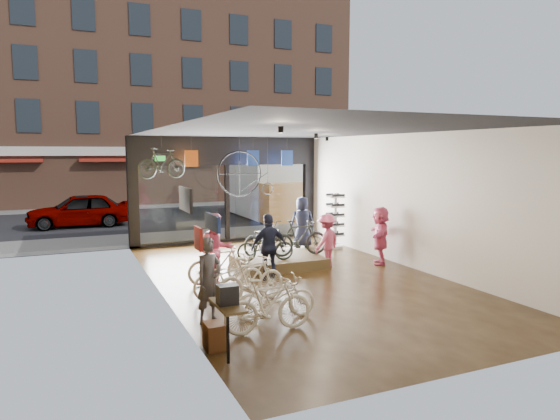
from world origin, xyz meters
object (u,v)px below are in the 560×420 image
floor_bike_4 (229,276)px  hung_bike (162,163)px  display_platform (278,262)px  customer_5 (380,235)px  customer_1 (217,250)px  sunglasses_rack (335,221)px  floor_bike_1 (268,305)px  display_bike_left (265,246)px  floor_bike_2 (275,297)px  street_car (79,210)px  customer_3 (327,241)px  floor_bike_5 (220,264)px  display_bike_mid (300,238)px  box_truck (269,192)px  penny_farthing (249,175)px  floor_bike_3 (251,280)px  customer_0 (209,280)px  customer_2 (269,247)px  customer_4 (302,222)px  display_bike_right (263,237)px

floor_bike_4 → hung_bike: size_ratio=1.11×
display_platform → customer_5: customer_5 is taller
customer_1 → sunglasses_rack: (5.08, 3.11, 0.04)m
floor_bike_1 → display_bike_left: (1.68, 4.33, 0.20)m
floor_bike_2 → floor_bike_4: (-0.38, 1.83, 0.03)m
display_platform → street_car: bearing=115.1°
customer_3 → customer_1: bearing=-17.6°
floor_bike_5 → customer_1: 0.50m
display_bike_mid → sunglasses_rack: 2.97m
box_truck → penny_farthing: size_ratio=3.57×
display_bike_mid → penny_farthing: 3.50m
floor_bike_1 → floor_bike_3: size_ratio=0.98×
customer_0 → floor_bike_4: bearing=30.3°
customer_5 → floor_bike_3: bearing=-34.6°
customer_3 → floor_bike_1: bearing=20.6°
floor_bike_1 → box_truck: bearing=-21.4°
customer_5 → penny_farthing: (-2.71, 3.74, 1.65)m
hung_bike → display_bike_mid: bearing=-146.9°
display_platform → floor_bike_1: bearing=-115.4°
display_bike_left → sunglasses_rack: bearing=-45.6°
customer_2 → floor_bike_2: bearing=65.9°
floor_bike_1 → customer_3: 5.35m
floor_bike_1 → display_platform: (2.24, 4.70, -0.36)m
street_car → customer_5: size_ratio=2.54×
floor_bike_3 → display_platform: bearing=-46.3°
floor_bike_3 → customer_0: size_ratio=1.03×
display_platform → box_truck: bearing=69.1°
floor_bike_2 → customer_3: 4.60m
customer_1 → hung_bike: 4.57m
street_car → floor_bike_1: (2.71, -15.25, -0.23)m
floor_bike_1 → floor_bike_3: floor_bike_3 is taller
floor_bike_3 → display_bike_mid: display_bike_mid is taller
sunglasses_rack → penny_farthing: bearing=137.5°
floor_bike_4 → customer_3: 3.79m
floor_bike_2 → display_bike_mid: size_ratio=0.94×
display_bike_left → customer_2: size_ratio=0.91×
customer_2 → customer_4: (2.70, 3.56, 0.02)m
floor_bike_1 → display_bike_right: (2.03, 5.35, 0.26)m
display_bike_left → hung_bike: 4.40m
box_truck → customer_4: (-1.73, -7.18, -0.47)m
customer_0 → floor_bike_3: bearing=6.7°
box_truck → floor_bike_1: 15.44m
floor_bike_3 → customer_5: bearing=-79.7°
box_truck → hung_bike: 9.46m
floor_bike_2 → customer_5: customer_5 is taller
customer_2 → penny_farthing: penny_farthing is taller
floor_bike_1 → customer_0: customer_0 is taller
box_truck → floor_bike_1: (-5.89, -14.25, -0.84)m
display_platform → display_bike_right: bearing=107.9°
box_truck → customer_5: 10.43m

